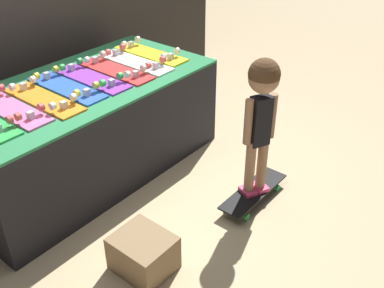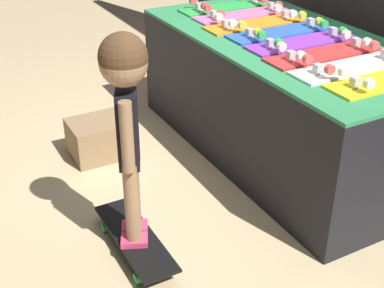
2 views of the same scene
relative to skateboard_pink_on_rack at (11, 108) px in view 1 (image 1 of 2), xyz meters
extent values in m
plane|color=tan|center=(0.56, -0.61, -0.80)|extent=(16.00, 16.00, 0.00)
cube|color=#332D28|center=(0.56, 0.82, 0.47)|extent=(5.17, 0.10, 2.53)
cube|color=black|center=(0.56, -0.02, -0.42)|extent=(2.11, 1.03, 0.76)
cube|color=#2D7F4C|center=(0.56, -0.02, -0.03)|extent=(2.11, 1.03, 0.02)
cylinder|color=#D84C4C|center=(-0.14, -0.23, 0.05)|extent=(0.03, 0.05, 0.05)
cube|color=pink|center=(0.00, 0.00, -0.01)|extent=(0.20, 0.71, 0.01)
cylinder|color=#D84C4C|center=(0.09, 0.24, 0.05)|extent=(0.03, 0.05, 0.05)
cube|color=#B7B7BC|center=(0.00, -0.24, 0.02)|extent=(0.04, 0.04, 0.05)
cylinder|color=#D84C4C|center=(0.09, -0.24, 0.05)|extent=(0.03, 0.05, 0.05)
cylinder|color=#D84C4C|center=(-0.09, -0.24, 0.05)|extent=(0.03, 0.05, 0.05)
cube|color=orange|center=(0.23, -0.05, -0.01)|extent=(0.20, 0.71, 0.01)
cube|color=#B7B7BC|center=(0.23, 0.19, 0.02)|extent=(0.04, 0.04, 0.05)
cylinder|color=white|center=(0.31, 0.19, 0.05)|extent=(0.03, 0.05, 0.05)
cylinder|color=white|center=(0.14, 0.19, 0.05)|extent=(0.03, 0.05, 0.05)
cube|color=#B7B7BC|center=(0.23, -0.28, 0.02)|extent=(0.04, 0.04, 0.05)
cylinder|color=white|center=(0.31, -0.28, 0.05)|extent=(0.03, 0.05, 0.05)
cylinder|color=white|center=(0.14, -0.28, 0.05)|extent=(0.03, 0.05, 0.05)
cube|color=blue|center=(0.45, -0.01, -0.01)|extent=(0.20, 0.71, 0.01)
cube|color=#B7B7BC|center=(0.45, 0.22, 0.02)|extent=(0.04, 0.04, 0.05)
cylinder|color=yellow|center=(0.54, 0.22, 0.05)|extent=(0.03, 0.05, 0.05)
cylinder|color=yellow|center=(0.37, 0.22, 0.05)|extent=(0.03, 0.05, 0.05)
cube|color=#B7B7BC|center=(0.45, -0.25, 0.02)|extent=(0.04, 0.04, 0.05)
cylinder|color=yellow|center=(0.54, -0.25, 0.05)|extent=(0.03, 0.05, 0.05)
cylinder|color=yellow|center=(0.37, -0.25, 0.05)|extent=(0.03, 0.05, 0.05)
cube|color=purple|center=(0.68, -0.02, -0.01)|extent=(0.20, 0.71, 0.01)
cube|color=#B7B7BC|center=(0.68, 0.21, 0.02)|extent=(0.04, 0.04, 0.05)
cylinder|color=green|center=(0.76, 0.21, 0.05)|extent=(0.03, 0.05, 0.05)
cylinder|color=green|center=(0.59, 0.21, 0.05)|extent=(0.03, 0.05, 0.05)
cube|color=#B7B7BC|center=(0.68, -0.26, 0.02)|extent=(0.04, 0.04, 0.05)
cylinder|color=green|center=(0.76, -0.26, 0.05)|extent=(0.03, 0.05, 0.05)
cylinder|color=green|center=(0.59, -0.26, 0.05)|extent=(0.03, 0.05, 0.05)
cube|color=red|center=(0.90, -0.05, -0.01)|extent=(0.20, 0.71, 0.01)
cube|color=#B7B7BC|center=(0.90, 0.19, 0.02)|extent=(0.04, 0.04, 0.05)
cylinder|color=white|center=(0.99, 0.19, 0.05)|extent=(0.03, 0.05, 0.05)
cylinder|color=white|center=(0.82, 0.19, 0.05)|extent=(0.03, 0.05, 0.05)
cube|color=#B7B7BC|center=(0.90, -0.28, 0.02)|extent=(0.04, 0.04, 0.05)
cylinder|color=white|center=(0.99, -0.28, 0.05)|extent=(0.03, 0.05, 0.05)
cylinder|color=white|center=(0.82, -0.28, 0.05)|extent=(0.03, 0.05, 0.05)
cube|color=white|center=(1.13, -0.05, -0.01)|extent=(0.20, 0.71, 0.01)
cube|color=#B7B7BC|center=(1.13, 0.19, 0.02)|extent=(0.04, 0.04, 0.05)
cylinder|color=#D84C4C|center=(1.21, 0.19, 0.05)|extent=(0.03, 0.05, 0.05)
cylinder|color=#D84C4C|center=(1.04, 0.19, 0.05)|extent=(0.03, 0.05, 0.05)
cube|color=#B7B7BC|center=(1.13, -0.28, 0.02)|extent=(0.04, 0.04, 0.05)
cylinder|color=#D84C4C|center=(1.21, -0.28, 0.05)|extent=(0.03, 0.05, 0.05)
cylinder|color=#D84C4C|center=(1.04, -0.28, 0.05)|extent=(0.03, 0.05, 0.05)
cube|color=yellow|center=(1.35, -0.01, -0.01)|extent=(0.20, 0.71, 0.01)
cube|color=#B7B7BC|center=(1.35, 0.23, 0.02)|extent=(0.04, 0.04, 0.05)
cylinder|color=white|center=(1.44, 0.23, 0.05)|extent=(0.03, 0.05, 0.05)
cylinder|color=white|center=(1.27, 0.23, 0.05)|extent=(0.03, 0.05, 0.05)
cube|color=#B7B7BC|center=(1.35, -0.24, 0.02)|extent=(0.04, 0.04, 0.05)
cylinder|color=white|center=(1.44, -0.24, 0.05)|extent=(0.03, 0.05, 0.05)
cylinder|color=white|center=(1.27, -0.24, 0.05)|extent=(0.03, 0.05, 0.05)
cube|color=black|center=(1.07, -1.31, -0.71)|extent=(0.67, 0.19, 0.01)
cube|color=#B7B7BC|center=(1.29, -1.31, -0.74)|extent=(0.04, 0.04, 0.05)
cylinder|color=green|center=(1.29, -1.23, -0.77)|extent=(0.05, 0.03, 0.05)
cylinder|color=green|center=(1.29, -1.39, -0.77)|extent=(0.05, 0.03, 0.05)
cube|color=#B7B7BC|center=(0.85, -1.31, -0.74)|extent=(0.04, 0.04, 0.05)
cylinder|color=green|center=(0.85, -1.23, -0.77)|extent=(0.05, 0.03, 0.05)
cylinder|color=green|center=(0.85, -1.39, -0.77)|extent=(0.05, 0.03, 0.05)
cube|color=#E03D6B|center=(1.12, -1.33, -0.69)|extent=(0.14, 0.16, 0.03)
cylinder|color=#997051|center=(1.12, -1.33, -0.46)|extent=(0.07, 0.07, 0.42)
cube|color=#E03D6B|center=(1.02, -1.29, -0.69)|extent=(0.14, 0.16, 0.03)
cylinder|color=#997051|center=(1.02, -1.29, -0.46)|extent=(0.07, 0.07, 0.42)
cube|color=black|center=(1.07, -1.31, -0.10)|extent=(0.16, 0.14, 0.37)
cylinder|color=#997051|center=(1.16, -1.35, -0.09)|extent=(0.06, 0.06, 0.34)
cylinder|color=#997051|center=(0.98, -1.27, -0.09)|extent=(0.06, 0.06, 0.34)
sphere|color=#997051|center=(1.07, -1.31, 0.22)|extent=(0.21, 0.21, 0.21)
sphere|color=#4C331E|center=(1.07, -1.31, 0.24)|extent=(0.21, 0.21, 0.21)
cube|color=#8E704C|center=(0.05, -1.14, -0.67)|extent=(0.31, 0.36, 0.25)
camera|label=1|loc=(-1.32, -2.65, 1.39)|focal=42.00mm
camera|label=2|loc=(3.08, -2.07, 1.01)|focal=50.00mm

